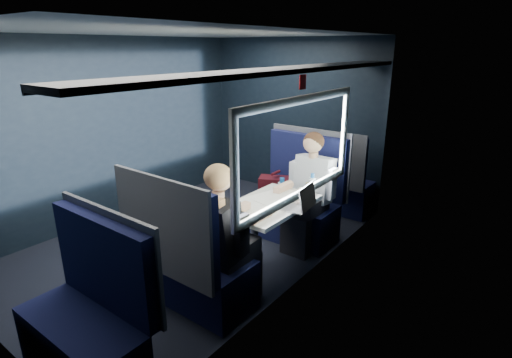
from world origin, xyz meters
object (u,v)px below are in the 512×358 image
Objects in this scene: table at (267,210)px; cup at (303,193)px; bottle_small at (312,186)px; man at (309,186)px; woman at (224,231)px; seat_bay_far at (189,263)px; seat_row_front at (333,183)px; seat_bay_near at (296,202)px; seat_row_back at (90,320)px; laptop at (302,202)px.

cup reaches higher than table.
man is at bearing 123.83° from bottle_small.
seat_bay_far is at bearing -146.18° from woman.
seat_bay_far reaches higher than seat_row_front.
table is 4.26× the size of bottle_small.
seat_bay_far is at bearing -90.00° from seat_row_front.
seat_row_front is 1.58m from cup.
seat_bay_near is 2.66m from seat_row_back.
seat_bay_far is 0.43m from woman.
bottle_small reaches higher than table.
woman is at bearing -84.55° from table.
woman reaches higher than seat_row_front.
man is at bearing 90.00° from woman.
seat_row_front is 3.42× the size of laptop.
laptop is at bearing -72.93° from seat_row_front.
laptop is (0.35, 0.06, 0.14)m from table.
table is 0.86× the size of seat_row_back.
woman reaches higher than laptop.
seat_row_front is (0.01, 0.93, -0.02)m from seat_bay_near.
seat_bay_near and seat_bay_far have the same top height.
cup is at bearing 82.13° from woman.
table is 0.76× the size of woman.
seat_row_back is at bearing -95.72° from man.
seat_bay_near is 3.71× the size of laptop.
seat_row_back is at bearing -100.50° from cup.
bottle_small is (0.44, -1.38, 0.43)m from seat_row_front.
seat_bay_near is at bearing 124.15° from laptop.
seat_row_back is 0.88× the size of man.
cup is (-0.05, -0.10, -0.05)m from bottle_small.
seat_row_back is 11.83× the size of cup.
bottle_small is (0.44, 1.29, 0.43)m from seat_bay_far.
seat_bay_near is 0.95× the size of woman.
woman reaches higher than seat_bay_near.
cup is (0.14, -0.38, 0.07)m from man.
seat_bay_far is 1.14m from laptop.
man is 13.49× the size of cup.
man is at bearing 110.24° from cup.
laptop is at bearing -66.10° from man.
man is 3.90× the size of laptop.
seat_row_front is at bearing 89.16° from seat_bay_near.
seat_bay_near is 1.62m from woman.
laptop is (0.53, -1.74, 0.40)m from seat_row_front.
bottle_small is (0.44, 2.22, 0.43)m from seat_row_back.
man is 1.00× the size of woman.
seat_bay_far is 1.62m from man.
seat_row_front is 1.51m from bottle_small.
seat_bay_far reaches higher than laptop.
table is 2.95× the size of laptop.
table is 0.86× the size of seat_row_front.
cup is at bearing 56.48° from table.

